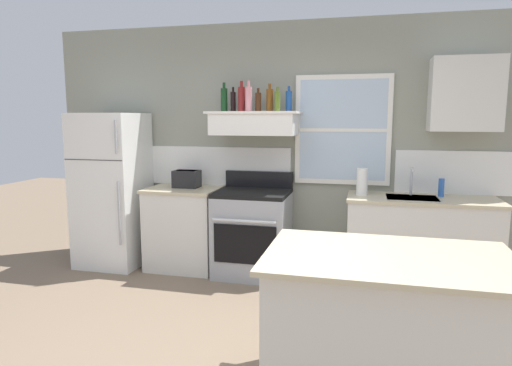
# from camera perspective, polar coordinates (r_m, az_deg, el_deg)

# --- Properties ---
(back_wall) EXTENTS (5.40, 0.11, 2.70)m
(back_wall) POSITION_cam_1_polar(r_m,az_deg,el_deg) (4.94, 3.78, 4.55)
(back_wall) COLOR gray
(back_wall) RESTS_ON ground_plane
(refrigerator) EXTENTS (0.70, 0.72, 1.73)m
(refrigerator) POSITION_cam_1_polar(r_m,az_deg,el_deg) (5.34, -17.92, -0.82)
(refrigerator) COLOR white
(refrigerator) RESTS_ON ground_plane
(counter_left_of_stove) EXTENTS (0.79, 0.63, 0.91)m
(counter_left_of_stove) POSITION_cam_1_polar(r_m,az_deg,el_deg) (5.08, -9.13, -5.68)
(counter_left_of_stove) COLOR silver
(counter_left_of_stove) RESTS_ON ground_plane
(toaster) EXTENTS (0.30, 0.20, 0.19)m
(toaster) POSITION_cam_1_polar(r_m,az_deg,el_deg) (5.01, -8.86, 0.56)
(toaster) COLOR black
(toaster) RESTS_ON counter_left_of_stove
(stove_range) EXTENTS (0.76, 0.69, 1.09)m
(stove_range) POSITION_cam_1_polar(r_m,az_deg,el_deg) (4.80, -0.42, -6.32)
(stove_range) COLOR #9EA0A5
(stove_range) RESTS_ON ground_plane
(range_hood_shelf) EXTENTS (0.96, 0.52, 0.24)m
(range_hood_shelf) POSITION_cam_1_polar(r_m,az_deg,el_deg) (4.73, -0.15, 7.68)
(range_hood_shelf) COLOR white
(bottle_dark_green_wine) EXTENTS (0.07, 0.07, 0.31)m
(bottle_dark_green_wine) POSITION_cam_1_polar(r_m,az_deg,el_deg) (4.88, -4.10, 10.62)
(bottle_dark_green_wine) COLOR #143819
(bottle_dark_green_wine) RESTS_ON range_hood_shelf
(bottle_balsamic_dark) EXTENTS (0.06, 0.06, 0.26)m
(bottle_balsamic_dark) POSITION_cam_1_polar(r_m,az_deg,el_deg) (4.85, -2.95, 10.41)
(bottle_balsamic_dark) COLOR black
(bottle_balsamic_dark) RESTS_ON range_hood_shelf
(bottle_red_label_wine) EXTENTS (0.07, 0.07, 0.32)m
(bottle_red_label_wine) POSITION_cam_1_polar(r_m,az_deg,el_deg) (4.78, -1.86, 10.74)
(bottle_red_label_wine) COLOR maroon
(bottle_red_label_wine) RESTS_ON range_hood_shelf
(bottle_rose_pink) EXTENTS (0.07, 0.07, 0.31)m
(bottle_rose_pink) POSITION_cam_1_polar(r_m,az_deg,el_deg) (4.70, -0.94, 10.76)
(bottle_rose_pink) COLOR #C67F84
(bottle_rose_pink) RESTS_ON range_hood_shelf
(bottle_brown_stout) EXTENTS (0.06, 0.06, 0.24)m
(bottle_brown_stout) POSITION_cam_1_polar(r_m,az_deg,el_deg) (4.69, 0.28, 10.38)
(bottle_brown_stout) COLOR #381E0F
(bottle_brown_stout) RESTS_ON range_hood_shelf
(bottle_amber_wine) EXTENTS (0.07, 0.07, 0.29)m
(bottle_amber_wine) POSITION_cam_1_polar(r_m,az_deg,el_deg) (4.73, 1.77, 10.60)
(bottle_amber_wine) COLOR brown
(bottle_amber_wine) RESTS_ON range_hood_shelf
(bottle_olive_oil_square) EXTENTS (0.06, 0.06, 0.25)m
(bottle_olive_oil_square) POSITION_cam_1_polar(r_m,az_deg,el_deg) (4.63, 2.75, 10.45)
(bottle_olive_oil_square) COLOR #4C601E
(bottle_olive_oil_square) RESTS_ON range_hood_shelf
(bottle_blue_liqueur) EXTENTS (0.07, 0.07, 0.26)m
(bottle_blue_liqueur) POSITION_cam_1_polar(r_m,az_deg,el_deg) (4.72, 4.23, 10.46)
(bottle_blue_liqueur) COLOR #1E478C
(bottle_blue_liqueur) RESTS_ON range_hood_shelf
(counter_right_with_sink) EXTENTS (1.43, 0.63, 0.91)m
(counter_right_with_sink) POSITION_cam_1_polar(r_m,az_deg,el_deg) (4.73, 20.26, -7.16)
(counter_right_with_sink) COLOR silver
(counter_right_with_sink) RESTS_ON ground_plane
(sink_faucet) EXTENTS (0.03, 0.17, 0.28)m
(sink_faucet) POSITION_cam_1_polar(r_m,az_deg,el_deg) (4.69, 19.31, 0.60)
(sink_faucet) COLOR silver
(sink_faucet) RESTS_ON counter_right_with_sink
(paper_towel_roll) EXTENTS (0.11, 0.11, 0.27)m
(paper_towel_roll) POSITION_cam_1_polar(r_m,az_deg,el_deg) (4.58, 13.43, 0.16)
(paper_towel_roll) COLOR white
(paper_towel_roll) RESTS_ON counter_right_with_sink
(dish_soap_bottle) EXTENTS (0.06, 0.06, 0.18)m
(dish_soap_bottle) POSITION_cam_1_polar(r_m,az_deg,el_deg) (4.74, 22.63, -0.54)
(dish_soap_bottle) COLOR blue
(dish_soap_bottle) RESTS_ON counter_right_with_sink
(kitchen_island) EXTENTS (1.40, 0.90, 0.91)m
(kitchen_island) POSITION_cam_1_polar(r_m,az_deg,el_deg) (2.82, 16.32, -17.68)
(kitchen_island) COLOR silver
(kitchen_island) RESTS_ON ground_plane
(upper_cabinet_right) EXTENTS (0.64, 0.32, 0.70)m
(upper_cabinet_right) POSITION_cam_1_polar(r_m,az_deg,el_deg) (4.76, 25.22, 10.23)
(upper_cabinet_right) COLOR silver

